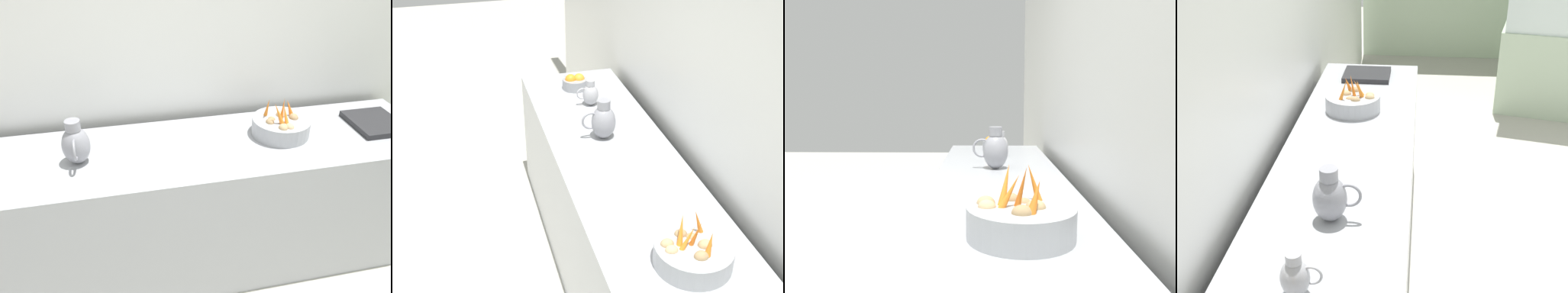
{
  "view_description": "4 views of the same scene",
  "coord_description": "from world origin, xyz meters",
  "views": [
    {
      "loc": [
        0.48,
        -0.57,
        2.12
      ],
      "look_at": [
        -1.31,
        -0.17,
        1.0
      ],
      "focal_mm": 37.49,
      "sensor_mm": 36.0,
      "label": 1
    },
    {
      "loc": [
        -0.61,
        2.02,
        2.53
      ],
      "look_at": [
        -1.29,
        -0.51,
        1.01
      ],
      "focal_mm": 49.85,
      "sensor_mm": 36.0,
      "label": 2
    },
    {
      "loc": [
        -1.41,
        1.67,
        1.35
      ],
      "look_at": [
        -1.38,
        -0.46,
        1.07
      ],
      "focal_mm": 38.03,
      "sensor_mm": 36.0,
      "label": 3
    },
    {
      "loc": [
        -1.11,
        -2.64,
        2.21
      ],
      "look_at": [
        -1.33,
        -0.27,
        0.99
      ],
      "focal_mm": 48.06,
      "sensor_mm": 36.0,
      "label": 4
    }
  ],
  "objects": [
    {
      "name": "tile_wall_left",
      "position": [
        -1.95,
        0.23,
        1.5
      ],
      "size": [
        0.1,
        7.93,
        3.0
      ],
      "primitive_type": "cube",
      "color": "white",
      "rests_on": "ground_plane"
    },
    {
      "name": "counter_sink_basin",
      "position": [
        -1.5,
        1.03,
        0.91
      ],
      "size": [
        0.34,
        0.3,
        0.04
      ],
      "primitive_type": "cube",
      "color": "#232326",
      "rests_on": "prep_counter"
    },
    {
      "name": "vegetable_colander",
      "position": [
        -1.52,
        0.4,
        0.95
      ],
      "size": [
        0.35,
        0.35,
        0.24
      ],
      "color": "#9EA0A5",
      "rests_on": "prep_counter"
    },
    {
      "name": "prep_counter",
      "position": [
        -1.48,
        -0.27,
        0.45
      ],
      "size": [
        0.71,
        3.18,
        0.89
      ],
      "primitive_type": "cube",
      "color": "#9EA0A5",
      "rests_on": "ground_plane"
    },
    {
      "name": "metal_pitcher_tall",
      "position": [
        -1.46,
        -0.79,
        1.0
      ],
      "size": [
        0.21,
        0.15,
        0.25
      ],
      "color": "gray",
      "rests_on": "prep_counter"
    }
  ]
}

